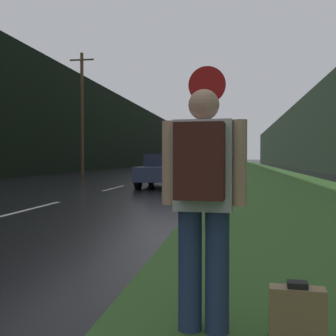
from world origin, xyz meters
The scene contains 16 objects.
grass_verge centered at (6.87, 40.00, 0.01)m, with size 6.00×240.00×0.02m, color #386028.
lane_stripe_b centered at (0.00, 8.97, 0.00)m, with size 0.12×3.00×0.01m, color silver.
lane_stripe_c centered at (0.00, 15.97, 0.00)m, with size 0.12×3.00×0.01m, color silver.
lane_stripe_d centered at (0.00, 22.97, 0.00)m, with size 0.12×3.00×0.01m, color silver.
lane_stripe_e centered at (0.00, 29.97, 0.00)m, with size 0.12×3.00×0.01m, color silver.
lane_stripe_f centered at (0.00, 36.97, 0.00)m, with size 0.12×3.00×0.01m, color silver.
treeline_far_side centered at (-9.87, 50.00, 4.40)m, with size 2.00×140.00×8.80m, color black.
treeline_near_side centered at (12.87, 50.00, 3.82)m, with size 2.00×140.00×7.64m, color black.
utility_pole_far centered at (-6.11, 28.60, 4.55)m, with size 1.80×0.24×8.84m.
stop_sign centered at (4.41, 6.56, 1.69)m, with size 0.64×0.07×2.81m.
hitchhiker_with_backpack centered at (4.67, 2.25, 0.99)m, with size 0.60×0.43×1.72m.
suitcase centered at (5.30, 2.24, 0.19)m, with size 0.37×0.16×0.41m.
car_passing_near centered at (1.94, 17.03, 0.71)m, with size 1.91×4.30×1.40m.
car_passing_far centered at (1.94, 27.96, 0.74)m, with size 1.98×4.35×1.49m.
car_oncoming centered at (-1.94, 39.73, 0.72)m, with size 1.96×4.68×1.44m.
delivery_truck centered at (-1.94, 82.10, 1.83)m, with size 2.58×7.87×3.49m.
Camera 1 is at (4.89, -0.65, 1.24)m, focal length 45.00 mm.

